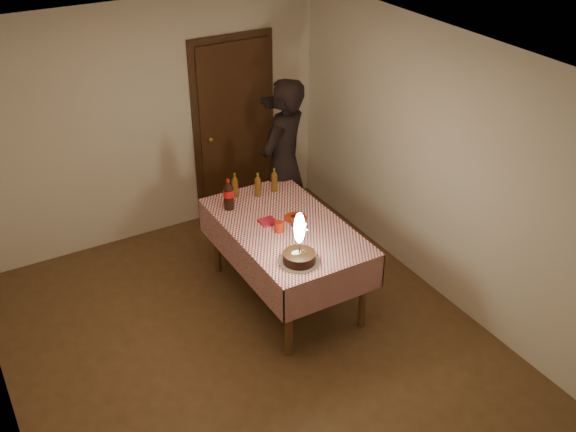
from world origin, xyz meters
The scene contains 13 objects.
ground centered at (0.00, 0.00, 0.00)m, with size 4.00×4.50×0.01m, color brown.
room_shell centered at (0.03, 0.08, 1.65)m, with size 4.04×4.54×2.62m.
dining_table centered at (0.64, 0.42, 0.72)m, with size 1.02×1.72×0.83m.
birthday_cake centered at (0.44, -0.16, 0.94)m, with size 0.35×0.35×0.48m.
red_plate centered at (0.78, 0.48, 0.83)m, with size 0.22×0.22×0.01m, color #BA280C.
red_cup centered at (0.53, 0.35, 0.88)m, with size 0.08×0.08×0.10m, color #A61E0B.
clear_cup centered at (0.71, 0.38, 0.87)m, with size 0.07×0.07×0.09m, color silver.
napkin_stack centered at (0.52, 0.54, 0.84)m, with size 0.15×0.15×0.02m, color #A61326.
cola_bottle centered at (0.32, 0.96, 0.98)m, with size 0.10×0.10×0.32m.
amber_bottle_left centered at (0.48, 1.15, 0.94)m, with size 0.06×0.06×0.25m.
amber_bottle_right centered at (0.87, 1.06, 0.94)m, with size 0.06×0.06×0.25m.
amber_bottle_mid centered at (0.68, 1.05, 0.94)m, with size 0.06×0.06×0.25m.
photographer centered at (1.14, 1.34, 0.94)m, with size 0.82×0.73×1.88m.
Camera 1 is at (-2.01, -4.22, 4.09)m, focal length 42.00 mm.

